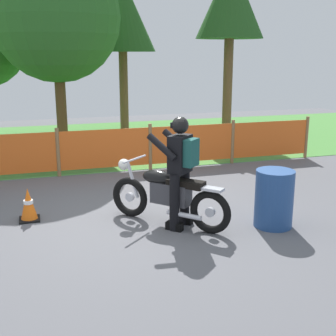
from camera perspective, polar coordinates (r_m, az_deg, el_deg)
ground at (r=7.23m, az=-4.04°, el=-6.51°), size 24.00×24.00×0.02m
grass_verge at (r=13.53m, az=-10.39°, el=3.25°), size 24.00×7.27×0.01m
barrier_fence at (r=9.89m, az=-8.00°, el=2.44°), size 10.26×0.08×1.05m
tree_near_left at (r=12.36m, az=-14.13°, el=18.14°), size 3.31×3.31×5.13m
tree_near_right at (r=14.94m, az=-5.90°, el=18.91°), size 2.12×2.12×4.98m
tree_rightmost at (r=13.90m, az=7.98°, el=20.37°), size 1.99×1.99×5.22m
motorcycle_lead at (r=6.83m, az=-0.11°, el=-3.44°), size 1.50×1.59×0.98m
rider_lead at (r=6.59m, az=1.59°, el=0.21°), size 0.76×0.77×1.69m
traffic_cone at (r=7.39m, az=-17.41°, el=-4.49°), size 0.32×0.32×0.53m
spare_drum at (r=6.95m, az=13.40°, el=-3.82°), size 0.58×0.58×0.88m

